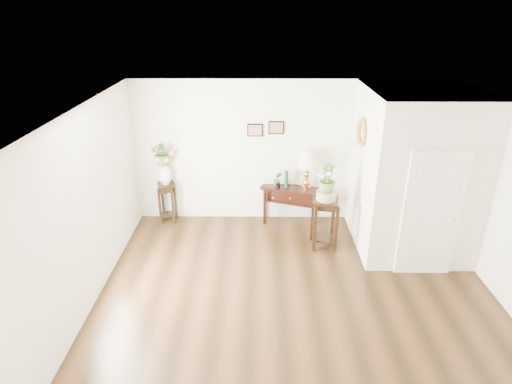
{
  "coord_description": "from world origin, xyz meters",
  "views": [
    {
      "loc": [
        -0.57,
        -5.14,
        4.07
      ],
      "look_at": [
        -0.62,
        1.3,
        1.2
      ],
      "focal_mm": 30.0,
      "sensor_mm": 36.0,
      "label": 1
    }
  ],
  "objects_px": {
    "table_lamp": "(307,171)",
    "plant_stand_a": "(168,202)",
    "console_table": "(289,204)",
    "plant_stand_b": "(324,223)"
  },
  "relations": [
    {
      "from": "console_table",
      "to": "table_lamp",
      "type": "relative_size",
      "value": 1.46
    },
    {
      "from": "console_table",
      "to": "plant_stand_b",
      "type": "height_order",
      "value": "plant_stand_b"
    },
    {
      "from": "console_table",
      "to": "plant_stand_a",
      "type": "bearing_deg",
      "value": -160.43
    },
    {
      "from": "plant_stand_a",
      "to": "plant_stand_b",
      "type": "relative_size",
      "value": 0.88
    },
    {
      "from": "table_lamp",
      "to": "plant_stand_b",
      "type": "bearing_deg",
      "value": -76.26
    },
    {
      "from": "plant_stand_a",
      "to": "plant_stand_b",
      "type": "height_order",
      "value": "plant_stand_b"
    },
    {
      "from": "table_lamp",
      "to": "plant_stand_b",
      "type": "distance_m",
      "value": 1.17
    },
    {
      "from": "console_table",
      "to": "plant_stand_b",
      "type": "xyz_separation_m",
      "value": [
        0.56,
        -0.96,
        0.09
      ]
    },
    {
      "from": "table_lamp",
      "to": "plant_stand_a",
      "type": "xyz_separation_m",
      "value": [
        -2.76,
        0.0,
        -0.68
      ]
    },
    {
      "from": "table_lamp",
      "to": "plant_stand_a",
      "type": "distance_m",
      "value": 2.85
    }
  ]
}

